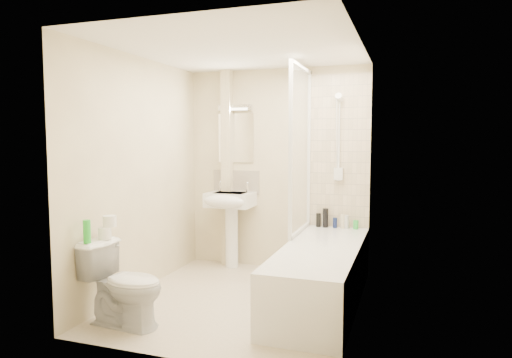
% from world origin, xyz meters
% --- Properties ---
extents(floor, '(2.50, 2.50, 0.00)m').
position_xyz_m(floor, '(0.00, 0.00, 0.00)').
color(floor, beige).
rests_on(floor, ground).
extents(wall_back, '(2.20, 0.02, 2.40)m').
position_xyz_m(wall_back, '(0.00, 1.25, 1.20)').
color(wall_back, beige).
rests_on(wall_back, ground).
extents(wall_left, '(0.02, 2.50, 2.40)m').
position_xyz_m(wall_left, '(-1.10, 0.00, 1.20)').
color(wall_left, beige).
rests_on(wall_left, ground).
extents(wall_right, '(0.02, 2.50, 2.40)m').
position_xyz_m(wall_right, '(1.10, 0.00, 1.20)').
color(wall_right, beige).
rests_on(wall_right, ground).
extents(ceiling, '(2.20, 2.50, 0.02)m').
position_xyz_m(ceiling, '(0.00, 0.00, 2.40)').
color(ceiling, white).
rests_on(ceiling, wall_back).
extents(tile_back, '(0.70, 0.01, 1.75)m').
position_xyz_m(tile_back, '(0.75, 1.24, 1.42)').
color(tile_back, beige).
rests_on(tile_back, wall_back).
extents(tile_right, '(0.01, 2.10, 1.75)m').
position_xyz_m(tile_right, '(1.09, 0.20, 1.42)').
color(tile_right, beige).
rests_on(tile_right, wall_right).
extents(pipe_boxing, '(0.12, 0.12, 2.40)m').
position_xyz_m(pipe_boxing, '(-0.62, 1.19, 1.20)').
color(pipe_boxing, beige).
rests_on(pipe_boxing, ground).
extents(splashback, '(0.60, 0.02, 0.30)m').
position_xyz_m(splashback, '(-0.52, 1.24, 1.03)').
color(splashback, beige).
rests_on(splashback, wall_back).
extents(mirror, '(0.46, 0.01, 0.60)m').
position_xyz_m(mirror, '(-0.52, 1.24, 1.58)').
color(mirror, white).
rests_on(mirror, wall_back).
extents(strip_light, '(0.42, 0.07, 0.07)m').
position_xyz_m(strip_light, '(-0.52, 1.22, 1.95)').
color(strip_light, silver).
rests_on(strip_light, wall_back).
extents(bathtub, '(0.70, 2.10, 0.55)m').
position_xyz_m(bathtub, '(0.75, 0.20, 0.29)').
color(bathtub, white).
rests_on(bathtub, ground).
extents(shower_screen, '(0.04, 0.92, 1.80)m').
position_xyz_m(shower_screen, '(0.40, 0.80, 1.45)').
color(shower_screen, white).
rests_on(shower_screen, bathtub).
extents(shower_fixture, '(0.10, 0.16, 0.99)m').
position_xyz_m(shower_fixture, '(0.75, 1.19, 1.55)').
color(shower_fixture, white).
rests_on(shower_fixture, wall_back).
extents(pedestal_sink, '(0.55, 0.50, 1.05)m').
position_xyz_m(pedestal_sink, '(-0.52, 1.01, 0.74)').
color(pedestal_sink, white).
rests_on(pedestal_sink, ground).
extents(bottle_black_a, '(0.05, 0.05, 0.16)m').
position_xyz_m(bottle_black_a, '(0.53, 1.16, 0.63)').
color(bottle_black_a, black).
rests_on(bottle_black_a, bathtub).
extents(bottle_white_a, '(0.05, 0.05, 0.15)m').
position_xyz_m(bottle_white_a, '(0.60, 1.16, 0.62)').
color(bottle_white_a, white).
rests_on(bottle_white_a, bathtub).
extents(bottle_black_b, '(0.07, 0.07, 0.22)m').
position_xyz_m(bottle_black_b, '(0.61, 1.16, 0.66)').
color(bottle_black_b, black).
rests_on(bottle_black_b, bathtub).
extents(bottle_blue, '(0.05, 0.05, 0.12)m').
position_xyz_m(bottle_blue, '(0.73, 1.16, 0.61)').
color(bottle_blue, '#121E4F').
rests_on(bottle_blue, bathtub).
extents(bottle_cream, '(0.05, 0.05, 0.16)m').
position_xyz_m(bottle_cream, '(0.82, 1.16, 0.63)').
color(bottle_cream, beige).
rests_on(bottle_cream, bathtub).
extents(bottle_white_b, '(0.05, 0.05, 0.15)m').
position_xyz_m(bottle_white_b, '(0.86, 1.16, 0.63)').
color(bottle_white_b, silver).
rests_on(bottle_white_b, bathtub).
extents(bottle_green, '(0.06, 0.06, 0.10)m').
position_xyz_m(bottle_green, '(0.96, 1.16, 0.60)').
color(bottle_green, green).
rests_on(bottle_green, bathtub).
extents(toilet, '(0.51, 0.76, 0.71)m').
position_xyz_m(toilet, '(-0.72, -0.85, 0.36)').
color(toilet, white).
rests_on(toilet, ground).
extents(toilet_roll_lower, '(0.11, 0.11, 0.10)m').
position_xyz_m(toilet_roll_lower, '(-0.95, -0.79, 0.76)').
color(toilet_roll_lower, white).
rests_on(toilet_roll_lower, toilet).
extents(toilet_roll_upper, '(0.12, 0.12, 0.10)m').
position_xyz_m(toilet_roll_upper, '(-0.93, -0.74, 0.86)').
color(toilet_roll_upper, white).
rests_on(toilet_roll_upper, toilet_roll_lower).
extents(green_bottle, '(0.06, 0.06, 0.19)m').
position_xyz_m(green_bottle, '(-0.99, -0.97, 0.81)').
color(green_bottle, green).
rests_on(green_bottle, toilet).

